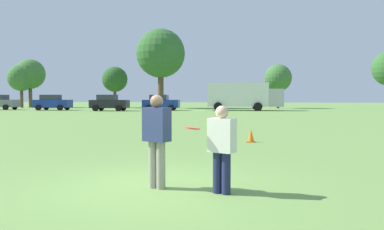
{
  "coord_description": "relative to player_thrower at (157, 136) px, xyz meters",
  "views": [
    {
      "loc": [
        1.86,
        -7.1,
        1.69
      ],
      "look_at": [
        0.42,
        2.17,
        1.23
      ],
      "focal_mm": 37.15,
      "sensor_mm": 36.0,
      "label": 1
    }
  ],
  "objects": [
    {
      "name": "tree_west_maple",
      "position": [
        -30.25,
        46.33,
        3.85
      ],
      "size": [
        4.31,
        4.31,
        7.0
      ],
      "color": "brown",
      "rests_on": "ground"
    },
    {
      "name": "tree_center_elm",
      "position": [
        -17.81,
        47.34,
        3.06
      ],
      "size": [
        3.6,
        3.6,
        5.85
      ],
      "color": "brown",
      "rests_on": "ground"
    },
    {
      "name": "ground_plane",
      "position": [
        -0.13,
        0.1,
        -0.96
      ],
      "size": [
        192.19,
        192.19,
        0.0
      ],
      "primitive_type": "plane",
      "color": "#6B9347"
    },
    {
      "name": "tree_east_birch",
      "position": [
        -10.75,
        45.85,
        6.45
      ],
      "size": [
        6.63,
        6.63,
        10.78
      ],
      "color": "brown",
      "rests_on": "ground"
    },
    {
      "name": "box_truck",
      "position": [
        0.58,
        38.89,
        0.79
      ],
      "size": [
        8.62,
        3.32,
        3.18
      ],
      "color": "white",
      "rests_on": "ground"
    },
    {
      "name": "player_defender",
      "position": [
        1.2,
        -0.22,
        -0.11
      ],
      "size": [
        0.51,
        0.41,
        1.52
      ],
      "color": "#1E234C",
      "rests_on": "ground"
    },
    {
      "name": "parked_car_mid_left",
      "position": [
        -21.65,
        36.63,
        -0.04
      ],
      "size": [
        4.3,
        2.4,
        1.82
      ],
      "color": "navy",
      "rests_on": "ground"
    },
    {
      "name": "player_thrower",
      "position": [
        0.0,
        0.0,
        0.0
      ],
      "size": [
        0.54,
        0.44,
        1.71
      ],
      "color": "gray",
      "rests_on": "ground"
    },
    {
      "name": "parked_car_center",
      "position": [
        -14.28,
        35.58,
        -0.04
      ],
      "size": [
        4.3,
        2.4,
        1.82
      ],
      "color": "black",
      "rests_on": "ground"
    },
    {
      "name": "traffic_cone",
      "position": [
        1.65,
        7.59,
        -0.73
      ],
      "size": [
        0.32,
        0.32,
        0.48
      ],
      "color": "#D8590C",
      "rests_on": "ground"
    },
    {
      "name": "tree_west_oak",
      "position": [
        -31.07,
        45.42,
        3.3
      ],
      "size": [
        3.81,
        3.81,
        6.2
      ],
      "color": "brown",
      "rests_on": "ground"
    },
    {
      "name": "parked_car_mid_right",
      "position": [
        -8.9,
        37.99,
        -0.04
      ],
      "size": [
        4.3,
        2.4,
        1.82
      ],
      "color": "navy",
      "rests_on": "ground"
    },
    {
      "name": "frisbee",
      "position": [
        0.69,
        -0.21,
        0.16
      ],
      "size": [
        0.27,
        0.27,
        0.06
      ],
      "color": "#E54C33"
    },
    {
      "name": "tree_east_oak",
      "position": [
        5.02,
        47.89,
        3.13
      ],
      "size": [
        3.66,
        3.66,
        5.95
      ],
      "color": "brown",
      "rests_on": "ground"
    }
  ]
}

